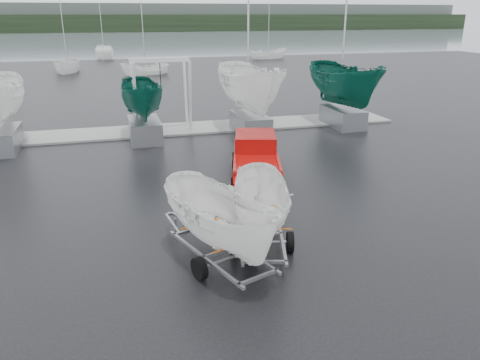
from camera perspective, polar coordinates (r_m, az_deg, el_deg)
The scene contains 16 objects.
ground_plane at distance 15.20m, azimuth -7.02°, elevation -5.47°, with size 120.00×120.00×0.00m, color black.
lake at distance 113.85m, azimuth -15.29°, elevation 15.77°, with size 300.00×300.00×0.00m, color gray.
dock at distance 27.47m, azimuth -11.32°, elevation 5.87°, with size 30.00×3.00×0.12m, color #969590.
treeline at distance 183.69m, azimuth -15.87°, elevation 17.90°, with size 300.00×8.00×6.00m, color black.
far_hill at distance 191.66m, azimuth -15.96°, elevation 18.53°, with size 300.00×6.00×10.00m, color #4C5651.
pickup_truck at distance 19.01m, azimuth 1.91°, elevation 2.80°, with size 3.13×5.52×1.74m.
trailer_hitched at distance 12.70m, azimuth 2.82°, elevation 2.11°, with size 2.11×3.79×4.77m.
trailer_parked at distance 11.64m, azimuth -2.44°, elevation 1.46°, with size 2.32×3.79×5.14m.
boat_hoist at distance 27.06m, azimuth -9.62°, elevation 11.43°, with size 3.30×2.18×4.12m.
keelboat_1 at distance 25.10m, azimuth -11.96°, elevation 12.13°, with size 2.11×3.20×6.72m.
keelboat_2 at distance 25.84m, azimuth 1.33°, elevation 15.37°, with size 2.82×3.20×11.00m.
keelboat_3 at distance 28.39m, azimuth 12.94°, elevation 14.89°, with size 2.70×3.20×10.87m.
moored_boat_1 at distance 58.79m, azimuth -20.19°, elevation 12.23°, with size 2.75×2.81×11.29m.
moored_boat_2 at distance 54.09m, azimuth -11.42°, elevation 12.48°, with size 2.47×2.42×10.74m.
moored_boat_3 at distance 72.47m, azimuth 3.45°, elevation 14.55°, with size 2.58×2.53×11.00m.
moored_boat_5 at distance 75.76m, azimuth -16.19°, elevation 14.06°, with size 2.79×2.86×11.65m.
Camera 1 is at (-1.91, -13.65, 6.42)m, focal length 35.00 mm.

